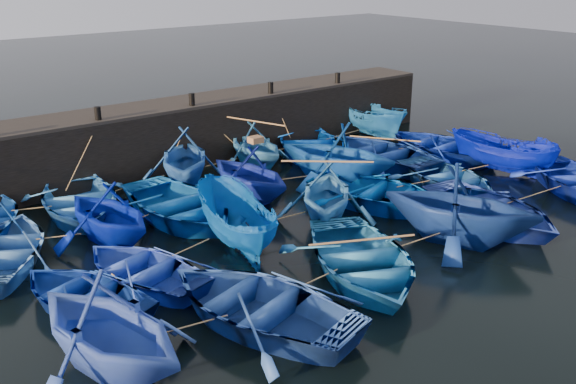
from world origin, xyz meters
TOP-DOWN VIEW (x-y plane):
  - ground at (0.00, 0.00)m, footprint 120.00×120.00m
  - quay_wall at (0.00, 10.50)m, footprint 26.00×2.50m
  - quay_top at (0.00, 10.50)m, footprint 26.00×2.50m
  - bollard_1 at (-4.00, 9.60)m, footprint 0.24×0.24m
  - bollard_2 at (0.00, 9.60)m, footprint 0.24×0.24m
  - bollard_3 at (4.00, 9.60)m, footprint 0.24×0.24m
  - bollard_4 at (8.00, 9.60)m, footprint 0.24×0.24m
  - boat_1 at (-5.89, 7.27)m, footprint 5.00×6.10m
  - boat_2 at (-1.45, 7.83)m, footprint 5.37×5.57m
  - boat_3 at (1.94, 7.94)m, footprint 3.48×3.95m
  - boat_4 at (4.71, 7.87)m, footprint 6.14×6.57m
  - boat_5 at (9.15, 8.21)m, footprint 2.42×4.80m
  - boat_6 at (-8.97, 4.90)m, footprint 5.34×5.87m
  - boat_7 at (-5.97, 4.48)m, footprint 3.98×4.43m
  - boat_8 at (-3.42, 4.72)m, footprint 4.13×5.65m
  - boat_9 at (-0.47, 4.86)m, footprint 3.75×4.27m
  - boat_10 at (3.27, 4.32)m, footprint 5.58×5.93m
  - boat_11 at (6.46, 4.86)m, footprint 3.96×5.45m
  - boat_12 at (9.26, 4.20)m, footprint 4.19×5.53m
  - boat_13 at (-8.10, 1.15)m, footprint 4.16×4.86m
  - boat_14 at (-6.31, 1.47)m, footprint 4.04×4.86m
  - boat_15 at (-3.14, 1.80)m, footprint 2.69×4.80m
  - boat_16 at (0.45, 1.70)m, footprint 5.16×5.17m
  - boat_17 at (2.76, 1.52)m, footprint 5.23×6.15m
  - boat_18 at (6.16, 1.24)m, footprint 4.06×5.15m
  - boat_19 at (9.35, 1.07)m, footprint 3.09×4.59m
  - boat_20 at (-8.68, -1.83)m, footprint 4.77×5.22m
  - boat_21 at (-5.03, -2.14)m, footprint 5.22×6.23m
  - boat_22 at (-1.47, -1.98)m, footprint 5.82×6.58m
  - boat_23 at (2.56, -2.10)m, footprint 5.75×6.06m
  - boat_24 at (4.52, -1.88)m, footprint 4.49×5.76m
  - wooden_crate at (-0.17, 4.86)m, footprint 0.47×0.40m
  - mooring_ropes at (0.37, 4.93)m, footprint 18.07×11.68m
  - loose_oars at (1.84, 3.13)m, footprint 10.19×12.00m

SIDE VIEW (x-z plane):
  - ground at x=0.00m, z-range 0.00..0.00m
  - boat_13 at x=-8.10m, z-range 0.00..0.85m
  - boat_14 at x=-6.31m, z-range 0.00..0.87m
  - boat_18 at x=6.16m, z-range 0.00..0.97m
  - boat_6 at x=-8.97m, z-range 0.00..1.00m
  - boat_12 at x=9.26m, z-range 0.00..1.08m
  - boat_17 at x=2.76m, z-range 0.00..1.08m
  - boat_24 at x=4.52m, z-range 0.00..1.09m
  - boat_1 at x=-5.89m, z-range 0.00..1.10m
  - boat_21 at x=-5.03m, z-range 0.00..1.11m
  - boat_4 at x=4.71m, z-range 0.00..1.11m
  - boat_11 at x=6.46m, z-range 0.00..1.11m
  - boat_22 at x=-1.47m, z-range 0.00..1.13m
  - boat_8 at x=-3.42m, z-range 0.00..1.15m
  - boat_19 at x=9.35m, z-range 0.00..1.66m
  - mooring_ropes at x=0.37m, z-range -0.18..1.92m
  - boat_15 at x=-3.14m, z-range 0.00..1.75m
  - boat_5 at x=9.15m, z-range 0.00..1.77m
  - boat_3 at x=1.94m, z-range 0.00..1.96m
  - boat_16 at x=0.45m, z-range 0.00..2.06m
  - boat_7 at x=-5.97m, z-range 0.00..2.07m
  - boat_9 at x=-0.47m, z-range 0.00..2.13m
  - boat_2 at x=-1.45m, z-range 0.00..2.25m
  - boat_20 at x=-8.68m, z-range 0.00..2.34m
  - boat_10 at x=3.27m, z-range 0.00..2.49m
  - quay_wall at x=0.00m, z-range 0.00..2.50m
  - boat_23 at x=2.56m, z-range 0.00..2.50m
  - loose_oars at x=1.84m, z-range 1.09..2.10m
  - wooden_crate at x=-0.17m, z-range 2.13..2.35m
  - quay_top at x=0.00m, z-range 2.50..2.62m
  - bollard_1 at x=-4.00m, z-range 2.62..3.12m
  - bollard_2 at x=0.00m, z-range 2.62..3.12m
  - bollard_3 at x=4.00m, z-range 2.62..3.12m
  - bollard_4 at x=8.00m, z-range 2.62..3.12m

